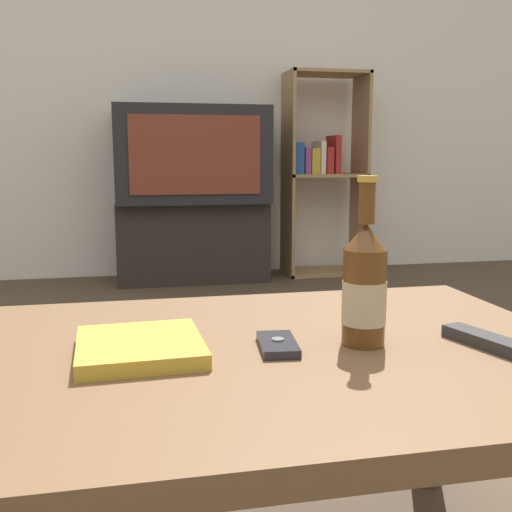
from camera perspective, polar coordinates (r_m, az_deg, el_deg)
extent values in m
cube|color=silver|center=(3.96, -9.68, 17.17)|extent=(8.00, 0.05, 2.60)
cube|color=brown|center=(0.96, -1.01, -9.95)|extent=(1.11, 0.73, 0.04)
cylinder|color=brown|center=(1.48, 16.23, -12.79)|extent=(0.07, 0.07, 0.42)
cube|color=#28231E|center=(3.71, -6.09, 1.41)|extent=(0.91, 0.37, 0.49)
cube|color=black|center=(3.68, -6.23, 9.54)|extent=(0.90, 0.54, 0.56)
cube|color=maroon|center=(3.41, -5.77, 9.56)|extent=(0.74, 0.01, 0.44)
cube|color=#99754C|center=(3.83, 3.05, 7.68)|extent=(0.02, 0.30, 1.28)
cube|color=#99754C|center=(3.99, 9.87, 7.62)|extent=(0.02, 0.30, 1.28)
cube|color=#99754C|center=(3.97, 6.36, -1.48)|extent=(0.51, 0.30, 0.02)
cube|color=#99754C|center=(3.90, 6.53, 7.66)|extent=(0.51, 0.30, 0.02)
cube|color=#99754C|center=(3.93, 6.71, 16.89)|extent=(0.51, 0.30, 0.02)
cube|color=navy|center=(3.84, 3.78, 9.27)|extent=(0.06, 0.21, 0.19)
cube|color=#7F3875|center=(3.86, 4.58, 9.04)|extent=(0.04, 0.21, 0.16)
cube|color=#B7932D|center=(3.87, 5.31, 8.99)|extent=(0.05, 0.21, 0.16)
cube|color=beige|center=(3.89, 6.00, 9.31)|extent=(0.03, 0.21, 0.20)
cube|color=maroon|center=(3.90, 6.64, 9.03)|extent=(0.04, 0.21, 0.17)
cube|color=maroon|center=(3.92, 7.38, 9.55)|extent=(0.04, 0.21, 0.24)
cylinder|color=#563314|center=(0.98, 10.26, -3.91)|extent=(0.07, 0.07, 0.16)
cylinder|color=tan|center=(0.98, 10.24, -4.35)|extent=(0.07, 0.07, 0.07)
cone|color=#563314|center=(0.96, 10.43, 1.83)|extent=(0.07, 0.07, 0.04)
cylinder|color=#563314|center=(0.95, 10.53, 4.99)|extent=(0.03, 0.03, 0.06)
cylinder|color=#B79333|center=(0.95, 10.59, 7.24)|extent=(0.03, 0.03, 0.01)
cube|color=#232328|center=(0.96, 2.09, -8.43)|extent=(0.07, 0.12, 0.01)
cylinder|color=slate|center=(0.95, 2.09, -7.94)|extent=(0.02, 0.02, 0.00)
cube|color=#282828|center=(1.02, 21.72, -7.74)|extent=(0.09, 0.19, 0.02)
cube|color=#B7932D|center=(0.94, -11.00, -8.51)|extent=(0.20, 0.21, 0.02)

